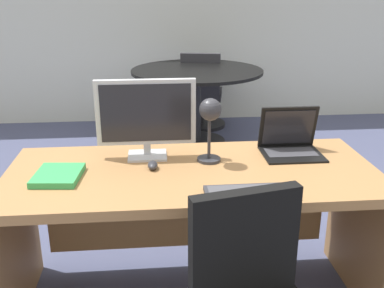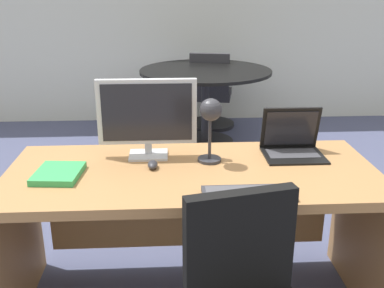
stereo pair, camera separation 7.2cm
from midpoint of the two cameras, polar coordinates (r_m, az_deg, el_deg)
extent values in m
plane|color=#474C6B|center=(3.85, -2.54, -4.79)|extent=(12.00, 12.00, 0.00)
cube|color=silver|center=(5.44, -3.84, 17.62)|extent=(10.00, 0.10, 2.80)
cube|color=#9E7042|center=(2.19, -0.85, -3.88)|extent=(1.81, 0.78, 0.05)
cube|color=#9E7042|center=(2.47, -22.24, -12.29)|extent=(0.04, 0.69, 0.70)
cube|color=#9E7042|center=(2.57, 19.58, -10.53)|extent=(0.04, 0.69, 0.70)
cube|color=#9E7042|center=(2.60, -1.32, -8.12)|extent=(1.59, 0.02, 0.49)
cube|color=#B7BABF|center=(2.36, -6.57, -1.47)|extent=(0.20, 0.16, 0.01)
cube|color=#B7BABF|center=(2.35, -6.60, -0.54)|extent=(0.04, 0.02, 0.06)
cube|color=#B7BABF|center=(2.28, -6.80, 4.05)|extent=(0.50, 0.04, 0.34)
cube|color=black|center=(2.26, -6.81, 3.92)|extent=(0.45, 0.00, 0.29)
cube|color=black|center=(2.41, 11.77, -1.30)|extent=(0.31, 0.25, 0.01)
cube|color=#38383D|center=(2.43, 11.66, -1.00)|extent=(0.26, 0.14, 0.00)
cube|color=black|center=(2.46, 11.32, 2.17)|extent=(0.31, 0.06, 0.24)
cube|color=black|center=(2.45, 11.38, 2.08)|extent=(0.27, 0.05, 0.20)
cube|color=#2D2D33|center=(1.94, 6.44, -6.19)|extent=(0.39, 0.14, 0.02)
cube|color=#47474C|center=(1.93, 6.45, -5.90)|extent=(0.36, 0.12, 0.00)
ellipsoid|color=#2D2D33|center=(2.20, -5.97, -2.70)|extent=(0.05, 0.09, 0.04)
cylinder|color=#2D2D33|center=(2.29, 1.27, -1.97)|extent=(0.12, 0.12, 0.01)
cylinder|color=#2D2D33|center=(2.25, 1.29, 0.87)|extent=(0.02, 0.02, 0.22)
sphere|color=#2D2D33|center=(2.17, 1.41, 4.42)|extent=(0.11, 0.11, 0.11)
cube|color=green|center=(2.18, -17.61, -3.83)|extent=(0.23, 0.26, 0.03)
cube|color=black|center=(1.77, 5.53, -12.65)|extent=(0.44, 0.15, 0.45)
cylinder|color=black|center=(4.74, 0.18, 0.33)|extent=(0.60, 0.60, 0.04)
cylinder|color=black|center=(4.63, 0.18, 4.75)|extent=(0.08, 0.08, 0.72)
cylinder|color=black|center=(4.55, 0.18, 9.30)|extent=(1.33, 1.33, 0.03)
cylinder|color=black|center=(5.35, 0.84, 2.59)|extent=(0.56, 0.56, 0.04)
cylinder|color=black|center=(5.30, 0.85, 4.37)|extent=(0.05, 0.05, 0.30)
cube|color=#2D2D33|center=(5.25, 0.86, 6.39)|extent=(0.54, 0.54, 0.08)
cube|color=#2D2D33|center=(4.98, 0.66, 8.85)|extent=(0.44, 0.14, 0.46)
camera|label=1|loc=(0.04, -90.94, -0.34)|focal=41.85mm
camera|label=2|loc=(0.04, 89.06, 0.34)|focal=41.85mm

